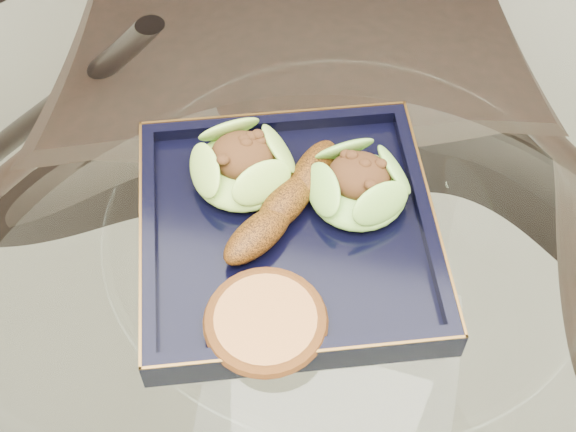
# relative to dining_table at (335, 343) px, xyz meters

# --- Properties ---
(dining_table) EXTENTS (1.13, 1.13, 0.77)m
(dining_table) POSITION_rel_dining_table_xyz_m (0.00, 0.00, 0.00)
(dining_table) COLOR white
(dining_table) RESTS_ON ground
(dining_chair) EXTENTS (0.56, 0.56, 1.05)m
(dining_chair) POSITION_rel_dining_table_xyz_m (-0.15, 0.53, -0.01)
(dining_chair) COLOR black
(dining_chair) RESTS_ON ground
(navy_plate) EXTENTS (0.34, 0.34, 0.02)m
(navy_plate) POSITION_rel_dining_table_xyz_m (-0.05, 0.01, 0.17)
(navy_plate) COLOR black
(navy_plate) RESTS_ON dining_table
(lettuce_wrap_left) EXTENTS (0.12, 0.12, 0.03)m
(lettuce_wrap_left) POSITION_rel_dining_table_xyz_m (-0.11, 0.06, 0.20)
(lettuce_wrap_left) COLOR #76AD32
(lettuce_wrap_left) RESTS_ON navy_plate
(lettuce_wrap_right) EXTENTS (0.11, 0.11, 0.03)m
(lettuce_wrap_right) POSITION_rel_dining_table_xyz_m (0.00, 0.06, 0.20)
(lettuce_wrap_right) COLOR #5B9C2D
(lettuce_wrap_right) RESTS_ON navy_plate
(roasted_plantain) EXTENTS (0.09, 0.16, 0.03)m
(roasted_plantain) POSITION_rel_dining_table_xyz_m (-0.06, 0.03, 0.20)
(roasted_plantain) COLOR #63330A
(roasted_plantain) RESTS_ON navy_plate
(crumb_patty) EXTENTS (0.12, 0.12, 0.02)m
(crumb_patty) POSITION_rel_dining_table_xyz_m (-0.05, -0.09, 0.19)
(crumb_patty) COLOR #A96838
(crumb_patty) RESTS_ON navy_plate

